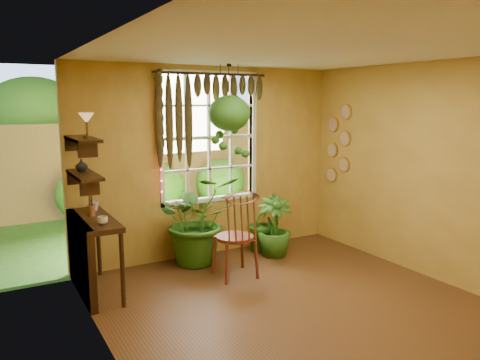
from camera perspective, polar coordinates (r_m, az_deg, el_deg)
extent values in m
plane|color=#593519|center=(5.22, 7.77, -15.55)|extent=(4.50, 4.50, 0.00)
plane|color=white|center=(4.76, 8.53, 15.39)|extent=(4.50, 4.50, 0.00)
plane|color=gold|center=(6.71, -3.66, 2.20)|extent=(4.00, 0.00, 4.00)
plane|color=gold|center=(3.94, -15.64, -3.40)|extent=(0.00, 4.50, 4.50)
plane|color=gold|center=(6.22, 22.90, 0.88)|extent=(0.00, 4.50, 4.50)
cube|color=white|center=(6.70, -3.81, 5.20)|extent=(1.52, 0.10, 1.86)
cube|color=white|center=(6.73, -3.92, 5.22)|extent=(1.38, 0.01, 1.78)
cylinder|color=#331E0E|center=(6.59, -3.47, 12.79)|extent=(1.70, 0.04, 0.04)
cube|color=#331E0E|center=(5.61, -17.41, -4.68)|extent=(0.40, 1.20, 0.06)
cube|color=#331E0E|center=(5.70, -18.79, -8.93)|extent=(0.08, 1.18, 0.90)
cylinder|color=#331E0E|center=(5.26, -14.14, -10.49)|extent=(0.05, 0.05, 0.86)
cylinder|color=#331E0E|center=(6.28, -16.85, -7.30)|extent=(0.05, 0.05, 0.86)
cube|color=#331E0E|center=(5.50, -18.45, 0.61)|extent=(0.25, 0.90, 0.04)
cube|color=#331E0E|center=(5.45, -18.67, 4.77)|extent=(0.25, 0.90, 0.04)
cube|color=#245317|center=(11.58, -14.46, -1.81)|extent=(14.00, 10.00, 0.04)
cube|color=olive|center=(9.72, -11.90, 1.64)|extent=(12.00, 0.10, 1.80)
plane|color=#8EB3ED|center=(13.13, -16.82, 6.31)|extent=(12.00, 0.00, 12.00)
cylinder|color=maroon|center=(5.96, -0.64, -7.00)|extent=(0.52, 0.52, 0.04)
torus|color=maroon|center=(5.64, 0.25, -2.16)|extent=(0.46, 0.07, 0.46)
imported|color=#225316|center=(6.44, -5.14, -4.76)|extent=(1.19, 1.05, 1.24)
imported|color=#225316|center=(6.98, 2.74, -5.07)|extent=(0.57, 0.50, 0.89)
imported|color=#225316|center=(6.76, 4.21, -5.69)|extent=(0.61, 0.61, 0.86)
ellipsoid|color=black|center=(6.35, -1.33, 7.37)|extent=(0.34, 0.34, 0.20)
ellipsoid|color=#225316|center=(6.35, -1.33, 8.13)|extent=(0.57, 0.57, 0.48)
imported|color=silver|center=(5.27, -16.42, -4.73)|extent=(0.13, 0.13, 0.09)
imported|color=beige|center=(5.93, -17.40, -3.06)|extent=(0.16, 0.16, 0.11)
cylinder|color=brown|center=(5.70, -17.70, -3.57)|extent=(0.09, 0.09, 0.11)
imported|color=#B2AD99|center=(5.64, -18.77, 1.72)|extent=(0.17, 0.17, 0.14)
cylinder|color=#543C18|center=(5.26, -18.11, 4.97)|extent=(0.09, 0.09, 0.03)
cylinder|color=#543C18|center=(5.25, -18.16, 5.91)|extent=(0.02, 0.02, 0.16)
cone|color=slate|center=(5.25, -18.23, 7.19)|extent=(0.16, 0.16, 0.11)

